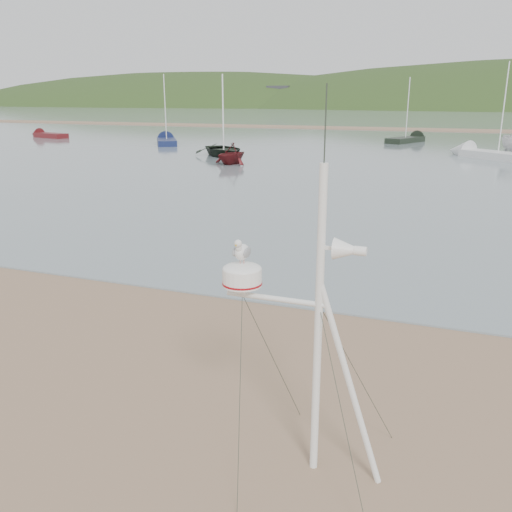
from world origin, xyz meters
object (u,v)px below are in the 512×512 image
(boat_red, at_px, (231,144))
(dinghy_red_far, at_px, (43,135))
(sailboat_dark_mid, at_px, (414,139))
(sailboat_white_near, at_px, (476,153))
(boat_dark, at_px, (223,124))
(mast_rig, at_px, (311,389))
(sailboat_blue_near, at_px, (166,140))

(boat_red, xyz_separation_m, dinghy_red_far, (-28.62, 15.11, -1.07))
(sailboat_dark_mid, bearing_deg, sailboat_white_near, -66.25)
(dinghy_red_far, bearing_deg, boat_dark, -22.58)
(boat_red, distance_m, sailboat_white_near, 18.47)
(boat_dark, height_order, boat_red, boat_dark)
(mast_rig, distance_m, dinghy_red_far, 59.27)
(mast_rig, distance_m, sailboat_blue_near, 47.77)
(dinghy_red_far, bearing_deg, sailboat_white_near, -5.75)
(sailboat_white_near, bearing_deg, sailboat_blue_near, 174.73)
(mast_rig, xyz_separation_m, sailboat_blue_near, (-25.12, 40.63, -0.78))
(mast_rig, xyz_separation_m, boat_dark, (-15.12, 31.60, 1.32))
(sailboat_blue_near, bearing_deg, boat_red, -46.84)
(boat_red, relative_size, sailboat_blue_near, 0.39)
(sailboat_dark_mid, bearing_deg, boat_red, -112.23)
(mast_rig, distance_m, sailboat_dark_mid, 50.72)
(boat_dark, height_order, sailboat_white_near, sailboat_white_near)
(boat_dark, bearing_deg, mast_rig, -109.37)
(mast_rig, bearing_deg, sailboat_blue_near, 121.73)
(dinghy_red_far, bearing_deg, sailboat_blue_near, -6.57)
(sailboat_blue_near, relative_size, sailboat_white_near, 0.94)
(sailboat_dark_mid, xyz_separation_m, sailboat_white_near, (5.51, -12.52, -0.00))
(sailboat_blue_near, relative_size, dinghy_red_far, 1.13)
(mast_rig, relative_size, sailboat_dark_mid, 0.67)
(boat_dark, xyz_separation_m, boat_red, (2.43, -4.22, -1.03))
(boat_dark, distance_m, sailboat_white_near, 18.72)
(mast_rig, distance_m, boat_dark, 35.06)
(sailboat_dark_mid, relative_size, dinghy_red_far, 1.12)
(mast_rig, height_order, boat_red, mast_rig)
(mast_rig, relative_size, boat_red, 1.69)
(boat_dark, bearing_deg, boat_red, -105.02)
(boat_dark, distance_m, sailboat_blue_near, 13.63)
(sailboat_white_near, bearing_deg, boat_dark, -159.56)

